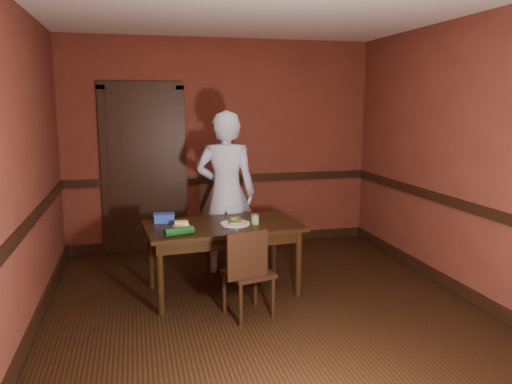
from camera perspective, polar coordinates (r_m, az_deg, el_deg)
name	(u,v)px	position (r m, az deg, el deg)	size (l,w,h in m)	color
floor	(265,311)	(4.72, 1.04, -13.39)	(4.00, 4.50, 0.01)	black
ceiling	(266,3)	(4.41, 1.16, 20.80)	(4.00, 4.50, 0.01)	silver
wall_back	(221,145)	(6.55, -3.97, 5.43)	(4.00, 0.02, 2.70)	#5F291C
wall_front	(396,226)	(2.29, 15.66, -3.72)	(4.00, 0.02, 2.70)	#5F291C
wall_left	(18,173)	(4.31, -25.56, 2.02)	(0.02, 4.50, 2.70)	#5F291C
wall_right	(465,159)	(5.24, 22.78, 3.49)	(0.02, 4.50, 2.70)	#5F291C
dado_back	(222,179)	(6.59, -3.90, 1.52)	(4.00, 0.03, 0.10)	black
dado_left	(25,228)	(4.39, -24.93, -3.80)	(0.03, 4.50, 0.10)	black
dado_right	(460,205)	(5.30, 22.32, -1.35)	(0.03, 4.50, 0.10)	black
baseboard_back	(223,240)	(6.77, -3.81, -5.54)	(4.00, 0.03, 0.12)	black
baseboard_left	(33,327)	(4.65, -24.14, -13.91)	(0.03, 4.50, 0.12)	black
baseboard_right	(454,286)	(5.52, 21.73, -9.93)	(0.03, 4.50, 0.12)	black
door	(144,167)	(6.45, -12.69, 2.82)	(1.05, 0.07, 2.20)	black
dining_table	(223,258)	(5.04, -3.78, -7.59)	(1.50, 0.85, 0.71)	black
chair_far	(228,229)	(5.67, -3.20, -4.19)	(0.45, 0.45, 0.97)	black
chair_near	(248,272)	(4.48, -0.89, -9.08)	(0.38, 0.38, 0.82)	black
person	(226,193)	(5.53, -3.46, -0.11)	(0.66, 0.43, 1.81)	#B0BED7
sandwich_plate	(235,223)	(4.91, -2.39, -3.52)	(0.29, 0.29, 0.07)	silver
sauce_jar	(255,219)	(4.94, -0.10, -3.10)	(0.08, 0.08, 0.10)	#709649
cheese_saucer	(181,224)	(4.89, -8.53, -3.67)	(0.17, 0.17, 0.05)	silver
food_tub	(164,218)	(5.09, -10.47, -2.93)	(0.21, 0.15, 0.09)	blue
wrapped_veg	(179,231)	(4.57, -8.78, -4.46)	(0.08, 0.08, 0.27)	#113F14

